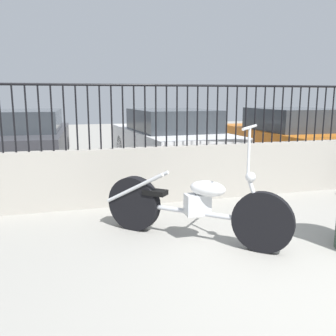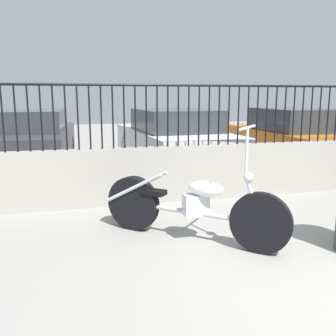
{
  "view_description": "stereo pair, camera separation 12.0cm",
  "coord_description": "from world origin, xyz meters",
  "px_view_note": "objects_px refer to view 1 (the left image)",
  "views": [
    {
      "loc": [
        -2.33,
        -2.52,
        1.66
      ],
      "look_at": [
        -0.96,
        2.24,
        0.7
      ],
      "focal_mm": 40.0,
      "sensor_mm": 36.0,
      "label": 1
    },
    {
      "loc": [
        -2.22,
        -2.55,
        1.66
      ],
      "look_at": [
        -0.96,
        2.24,
        0.7
      ],
      "focal_mm": 40.0,
      "sensor_mm": 36.0,
      "label": 2
    }
  ],
  "objects_px": {
    "car_orange": "(289,136)",
    "motorcycle_silver": "(183,206)",
    "car_dark_grey": "(22,141)",
    "car_white": "(170,138)"
  },
  "relations": [
    {
      "from": "car_orange",
      "to": "motorcycle_silver",
      "type": "bearing_deg",
      "value": 135.62
    },
    {
      "from": "car_dark_grey",
      "to": "motorcycle_silver",
      "type": "bearing_deg",
      "value": -151.57
    },
    {
      "from": "motorcycle_silver",
      "to": "car_orange",
      "type": "distance_m",
      "value": 5.7
    },
    {
      "from": "motorcycle_silver",
      "to": "car_orange",
      "type": "bearing_deg",
      "value": 86.7
    },
    {
      "from": "motorcycle_silver",
      "to": "car_orange",
      "type": "xyz_separation_m",
      "value": [
        4.06,
        3.99,
        0.29
      ]
    },
    {
      "from": "car_white",
      "to": "car_dark_grey",
      "type": "bearing_deg",
      "value": 81.3
    },
    {
      "from": "motorcycle_silver",
      "to": "car_white",
      "type": "bearing_deg",
      "value": 117.98
    },
    {
      "from": "car_dark_grey",
      "to": "car_orange",
      "type": "bearing_deg",
      "value": -92.23
    },
    {
      "from": "motorcycle_silver",
      "to": "car_white",
      "type": "relative_size",
      "value": 0.4
    },
    {
      "from": "car_dark_grey",
      "to": "car_white",
      "type": "height_order",
      "value": "car_dark_grey"
    }
  ]
}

